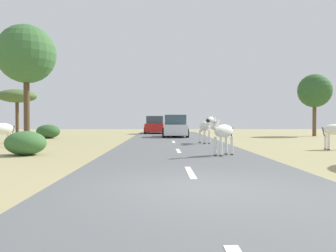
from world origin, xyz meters
name	(u,v)px	position (x,y,z in m)	size (l,w,h in m)	color
ground_plane	(202,191)	(0.00, 0.00, 0.00)	(90.00, 90.00, 0.00)	#998E60
road	(199,190)	(-0.06, 0.00, 0.03)	(6.00, 64.00, 0.05)	#56595B
lane_markings	(206,200)	(-0.06, -1.00, 0.05)	(0.16, 56.00, 0.01)	silver
zebra_0	(205,127)	(1.69, 12.58, 1.01)	(0.71, 1.67, 1.61)	silver
zebra_1	(1,129)	(-8.68, 10.14, 0.95)	(1.22, 1.45, 1.59)	silver
zebra_3	(336,130)	(7.33, 8.99, 0.92)	(1.64, 0.48, 1.54)	silver
zebra_4	(222,132)	(1.48, 6.04, 0.95)	(1.30, 1.24, 1.51)	silver
car_0	(156,125)	(-1.38, 27.63, 0.85)	(2.25, 4.45, 1.74)	red
car_1	(175,127)	(0.29, 20.36, 0.85)	(2.05, 4.36, 1.74)	silver
tree_0	(315,91)	(12.38, 22.26, 3.88)	(2.85, 2.85, 5.34)	brown
tree_2	(26,55)	(-8.98, 14.11, 5.35)	(3.52, 3.52, 7.14)	#4C3823
tree_4	(17,96)	(-15.25, 27.54, 3.76)	(3.76, 3.76, 4.45)	#4C3823
bush_0	(48,131)	(-9.35, 19.10, 0.52)	(1.74, 1.57, 1.05)	#2D5628
bush_4	(26,143)	(-6.13, 6.82, 0.47)	(1.58, 1.42, 0.95)	#386633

